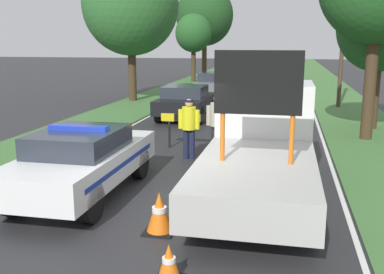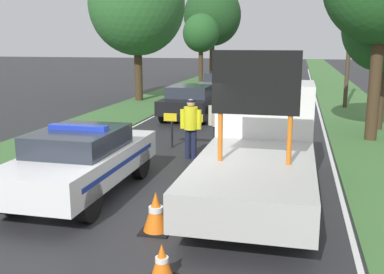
{
  "view_description": "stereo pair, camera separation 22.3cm",
  "coord_description": "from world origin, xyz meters",
  "px_view_note": "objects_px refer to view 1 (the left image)",
  "views": [
    {
      "loc": [
        2.36,
        -7.88,
        3.24
      ],
      "look_at": [
        0.27,
        1.92,
        1.1
      ],
      "focal_mm": 42.0,
      "sensor_mm": 36.0,
      "label": 1
    },
    {
      "loc": [
        2.58,
        -7.83,
        3.24
      ],
      "look_at": [
        0.27,
        1.92,
        1.1
      ],
      "focal_mm": 42.0,
      "sensor_mm": 36.0,
      "label": 2
    }
  ],
  "objects_px": {
    "work_truck": "(261,142)",
    "pedestrian_civilian": "(217,121)",
    "traffic_cone_near_truck": "(298,134)",
    "police_officer": "(189,123)",
    "utility_pole": "(343,30)",
    "traffic_cone_near_police": "(169,263)",
    "roadside_tree_near_right": "(193,33)",
    "traffic_cone_centre_front": "(136,151)",
    "queued_car_suv_grey": "(215,85)",
    "roadside_tree_near_left": "(380,28)",
    "police_car": "(83,160)",
    "traffic_cone_behind_barrier": "(159,212)",
    "road_barrier": "(201,121)",
    "roadside_tree_mid_right": "(130,5)",
    "queued_car_sedan_black": "(186,101)",
    "queued_car_sedan_silver": "(279,77)",
    "roadside_tree_mid_left": "(205,16)"
  },
  "relations": [
    {
      "from": "traffic_cone_near_police",
      "to": "traffic_cone_near_truck",
      "type": "height_order",
      "value": "traffic_cone_near_truck"
    },
    {
      "from": "police_car",
      "to": "police_officer",
      "type": "bearing_deg",
      "value": 66.82
    },
    {
      "from": "police_car",
      "to": "traffic_cone_behind_barrier",
      "type": "height_order",
      "value": "police_car"
    },
    {
      "from": "roadside_tree_near_right",
      "to": "work_truck",
      "type": "bearing_deg",
      "value": -74.95
    },
    {
      "from": "traffic_cone_centre_front",
      "to": "roadside_tree_mid_right",
      "type": "relative_size",
      "value": 0.09
    },
    {
      "from": "police_officer",
      "to": "roadside_tree_mid_right",
      "type": "xyz_separation_m",
      "value": [
        -5.76,
        11.64,
        4.16
      ]
    },
    {
      "from": "queued_car_suv_grey",
      "to": "roadside_tree_mid_left",
      "type": "bearing_deg",
      "value": -77.25
    },
    {
      "from": "queued_car_suv_grey",
      "to": "utility_pole",
      "type": "relative_size",
      "value": 0.54
    },
    {
      "from": "work_truck",
      "to": "traffic_cone_near_truck",
      "type": "height_order",
      "value": "work_truck"
    },
    {
      "from": "traffic_cone_behind_barrier",
      "to": "pedestrian_civilian",
      "type": "bearing_deg",
      "value": 88.38
    },
    {
      "from": "work_truck",
      "to": "roadside_tree_mid_right",
      "type": "relative_size",
      "value": 0.76
    },
    {
      "from": "queued_car_sedan_black",
      "to": "queued_car_sedan_silver",
      "type": "height_order",
      "value": "queued_car_sedan_silver"
    },
    {
      "from": "roadside_tree_near_right",
      "to": "traffic_cone_near_truck",
      "type": "bearing_deg",
      "value": -69.86
    },
    {
      "from": "traffic_cone_centre_front",
      "to": "utility_pole",
      "type": "xyz_separation_m",
      "value": [
        6.42,
        12.27,
        3.45
      ]
    },
    {
      "from": "police_car",
      "to": "work_truck",
      "type": "bearing_deg",
      "value": 19.72
    },
    {
      "from": "queued_car_sedan_black",
      "to": "roadside_tree_near_right",
      "type": "xyz_separation_m",
      "value": [
        -3.36,
        17.58,
        3.12
      ]
    },
    {
      "from": "work_truck",
      "to": "pedestrian_civilian",
      "type": "height_order",
      "value": "work_truck"
    },
    {
      "from": "queued_car_suv_grey",
      "to": "queued_car_sedan_black",
      "type": "bearing_deg",
      "value": 88.02
    },
    {
      "from": "utility_pole",
      "to": "roadside_tree_near_left",
      "type": "bearing_deg",
      "value": -83.58
    },
    {
      "from": "police_car",
      "to": "work_truck",
      "type": "distance_m",
      "value": 3.9
    },
    {
      "from": "work_truck",
      "to": "roadside_tree_near_left",
      "type": "relative_size",
      "value": 1.13
    },
    {
      "from": "police_officer",
      "to": "utility_pole",
      "type": "xyz_separation_m",
      "value": [
        5.16,
        11.41,
        2.8
      ]
    },
    {
      "from": "police_officer",
      "to": "traffic_cone_behind_barrier",
      "type": "height_order",
      "value": "police_officer"
    },
    {
      "from": "roadside_tree_near_right",
      "to": "roadside_tree_mid_right",
      "type": "height_order",
      "value": "roadside_tree_mid_right"
    },
    {
      "from": "police_officer",
      "to": "queued_car_sedan_black",
      "type": "height_order",
      "value": "police_officer"
    },
    {
      "from": "pedestrian_civilian",
      "to": "traffic_cone_near_truck",
      "type": "bearing_deg",
      "value": 45.02
    },
    {
      "from": "work_truck",
      "to": "traffic_cone_near_truck",
      "type": "distance_m",
      "value": 4.75
    },
    {
      "from": "road_barrier",
      "to": "pedestrian_civilian",
      "type": "relative_size",
      "value": 1.39
    },
    {
      "from": "traffic_cone_behind_barrier",
      "to": "roadside_tree_mid_left",
      "type": "distance_m",
      "value": 33.92
    },
    {
      "from": "traffic_cone_near_police",
      "to": "queued_car_suv_grey",
      "type": "distance_m",
      "value": 19.7
    },
    {
      "from": "traffic_cone_near_police",
      "to": "work_truck",
      "type": "bearing_deg",
      "value": 77.34
    },
    {
      "from": "traffic_cone_centre_front",
      "to": "queued_car_suv_grey",
      "type": "distance_m",
      "value": 13.88
    },
    {
      "from": "queued_car_suv_grey",
      "to": "traffic_cone_behind_barrier",
      "type": "bearing_deg",
      "value": 96.23
    },
    {
      "from": "queued_car_suv_grey",
      "to": "roadside_tree_near_left",
      "type": "xyz_separation_m",
      "value": [
        7.18,
        -7.29,
        2.89
      ]
    },
    {
      "from": "traffic_cone_behind_barrier",
      "to": "queued_car_suv_grey",
      "type": "height_order",
      "value": "queued_car_suv_grey"
    },
    {
      "from": "traffic_cone_near_truck",
      "to": "roadside_tree_mid_left",
      "type": "relative_size",
      "value": 0.09
    },
    {
      "from": "pedestrian_civilian",
      "to": "roadside_tree_near_left",
      "type": "relative_size",
      "value": 0.33
    },
    {
      "from": "pedestrian_civilian",
      "to": "utility_pole",
      "type": "distance_m",
      "value": 12.16
    },
    {
      "from": "work_truck",
      "to": "queued_car_sedan_black",
      "type": "distance_m",
      "value": 9.56
    },
    {
      "from": "traffic_cone_centre_front",
      "to": "traffic_cone_behind_barrier",
      "type": "relative_size",
      "value": 0.99
    },
    {
      "from": "police_car",
      "to": "traffic_cone_behind_barrier",
      "type": "relative_size",
      "value": 6.36
    },
    {
      "from": "traffic_cone_near_police",
      "to": "roadside_tree_near_right",
      "type": "bearing_deg",
      "value": 101.28
    },
    {
      "from": "pedestrian_civilian",
      "to": "traffic_cone_centre_front",
      "type": "xyz_separation_m",
      "value": [
        -1.99,
        -1.28,
        -0.69
      ]
    },
    {
      "from": "police_car",
      "to": "roadside_tree_mid_left",
      "type": "height_order",
      "value": "roadside_tree_mid_left"
    },
    {
      "from": "roadside_tree_near_right",
      "to": "utility_pole",
      "type": "relative_size",
      "value": 0.74
    },
    {
      "from": "road_barrier",
      "to": "traffic_cone_centre_front",
      "type": "xyz_separation_m",
      "value": [
        -1.36,
        -2.05,
        -0.52
      ]
    },
    {
      "from": "queued_car_sedan_black",
      "to": "queued_car_sedan_silver",
      "type": "distance_m",
      "value": 14.11
    },
    {
      "from": "police_officer",
      "to": "utility_pole",
      "type": "distance_m",
      "value": 12.83
    },
    {
      "from": "police_officer",
      "to": "pedestrian_civilian",
      "type": "bearing_deg",
      "value": -132.29
    },
    {
      "from": "traffic_cone_near_police",
      "to": "utility_pole",
      "type": "xyz_separation_m",
      "value": [
        4.0,
        17.93,
        3.54
      ]
    }
  ]
}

